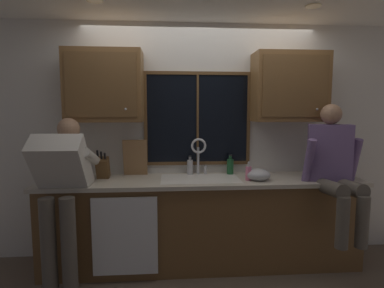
{
  "coord_description": "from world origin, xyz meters",
  "views": [
    {
      "loc": [
        -0.33,
        -3.34,
        1.62
      ],
      "look_at": [
        -0.11,
        -0.3,
        1.28
      ],
      "focal_mm": 28.4,
      "sensor_mm": 36.0,
      "label": 1
    }
  ],
  "objects_px": {
    "knife_block": "(103,168)",
    "soap_dispenser": "(248,173)",
    "person_sitting_on_counter": "(334,164)",
    "bottle_tall_clear": "(190,167)",
    "mixing_bowl": "(258,175)",
    "person_standing": "(62,185)",
    "cutting_board": "(135,158)",
    "bottle_green_glass": "(230,166)"
  },
  "relations": [
    {
      "from": "person_sitting_on_counter",
      "to": "soap_dispenser",
      "type": "xyz_separation_m",
      "value": [
        -0.79,
        0.17,
        -0.11
      ]
    },
    {
      "from": "person_standing",
      "to": "person_sitting_on_counter",
      "type": "height_order",
      "value": "person_sitting_on_counter"
    },
    {
      "from": "person_standing",
      "to": "bottle_green_glass",
      "type": "height_order",
      "value": "person_standing"
    },
    {
      "from": "person_standing",
      "to": "soap_dispenser",
      "type": "height_order",
      "value": "person_standing"
    },
    {
      "from": "bottle_green_glass",
      "to": "bottle_tall_clear",
      "type": "bearing_deg",
      "value": 177.85
    },
    {
      "from": "soap_dispenser",
      "to": "person_standing",
      "type": "bearing_deg",
      "value": -173.35
    },
    {
      "from": "bottle_green_glass",
      "to": "bottle_tall_clear",
      "type": "height_order",
      "value": "bottle_green_glass"
    },
    {
      "from": "knife_block",
      "to": "cutting_board",
      "type": "relative_size",
      "value": 0.81
    },
    {
      "from": "cutting_board",
      "to": "mixing_bowl",
      "type": "xyz_separation_m",
      "value": [
        1.26,
        -0.31,
        -0.14
      ]
    },
    {
      "from": "person_standing",
      "to": "knife_block",
      "type": "bearing_deg",
      "value": 54.84
    },
    {
      "from": "knife_block",
      "to": "soap_dispenser",
      "type": "bearing_deg",
      "value": -7.23
    },
    {
      "from": "knife_block",
      "to": "person_standing",
      "type": "bearing_deg",
      "value": -125.16
    },
    {
      "from": "person_standing",
      "to": "mixing_bowl",
      "type": "height_order",
      "value": "person_standing"
    },
    {
      "from": "bottle_green_glass",
      "to": "cutting_board",
      "type": "bearing_deg",
      "value": 179.53
    },
    {
      "from": "person_standing",
      "to": "bottle_tall_clear",
      "type": "relative_size",
      "value": 7.37
    },
    {
      "from": "person_sitting_on_counter",
      "to": "knife_block",
      "type": "bearing_deg",
      "value": 171.1
    },
    {
      "from": "mixing_bowl",
      "to": "soap_dispenser",
      "type": "bearing_deg",
      "value": -179.18
    },
    {
      "from": "person_sitting_on_counter",
      "to": "bottle_tall_clear",
      "type": "relative_size",
      "value": 6.01
    },
    {
      "from": "person_standing",
      "to": "cutting_board",
      "type": "bearing_deg",
      "value": 41.08
    },
    {
      "from": "knife_block",
      "to": "soap_dispenser",
      "type": "xyz_separation_m",
      "value": [
        1.47,
        -0.19,
        -0.04
      ]
    },
    {
      "from": "soap_dispenser",
      "to": "bottle_tall_clear",
      "type": "relative_size",
      "value": 0.91
    },
    {
      "from": "person_sitting_on_counter",
      "to": "mixing_bowl",
      "type": "xyz_separation_m",
      "value": [
        -0.69,
        0.17,
        -0.13
      ]
    },
    {
      "from": "person_standing",
      "to": "soap_dispenser",
      "type": "bearing_deg",
      "value": 6.65
    },
    {
      "from": "bottle_tall_clear",
      "to": "cutting_board",
      "type": "bearing_deg",
      "value": -179.2
    },
    {
      "from": "soap_dispenser",
      "to": "knife_block",
      "type": "bearing_deg",
      "value": 172.77
    },
    {
      "from": "person_sitting_on_counter",
      "to": "soap_dispenser",
      "type": "bearing_deg",
      "value": 168.06
    },
    {
      "from": "person_standing",
      "to": "bottle_green_glass",
      "type": "distance_m",
      "value": 1.7
    },
    {
      "from": "mixing_bowl",
      "to": "cutting_board",
      "type": "bearing_deg",
      "value": 166.12
    },
    {
      "from": "soap_dispenser",
      "to": "person_sitting_on_counter",
      "type": "bearing_deg",
      "value": -11.94
    },
    {
      "from": "knife_block",
      "to": "mixing_bowl",
      "type": "relative_size",
      "value": 1.33
    },
    {
      "from": "mixing_bowl",
      "to": "bottle_tall_clear",
      "type": "relative_size",
      "value": 1.15
    },
    {
      "from": "person_sitting_on_counter",
      "to": "cutting_board",
      "type": "xyz_separation_m",
      "value": [
        -1.95,
        0.48,
        0.01
      ]
    },
    {
      "from": "bottle_green_glass",
      "to": "person_standing",
      "type": "bearing_deg",
      "value": -162.65
    },
    {
      "from": "person_sitting_on_counter",
      "to": "bottle_green_glass",
      "type": "relative_size",
      "value": 5.79
    },
    {
      "from": "person_sitting_on_counter",
      "to": "knife_block",
      "type": "height_order",
      "value": "person_sitting_on_counter"
    },
    {
      "from": "bottle_tall_clear",
      "to": "soap_dispenser",
      "type": "bearing_deg",
      "value": -29.47
    },
    {
      "from": "soap_dispenser",
      "to": "bottle_green_glass",
      "type": "distance_m",
      "value": 0.33
    },
    {
      "from": "mixing_bowl",
      "to": "bottle_green_glass",
      "type": "relative_size",
      "value": 1.11
    },
    {
      "from": "person_sitting_on_counter",
      "to": "soap_dispenser",
      "type": "relative_size",
      "value": 6.61
    },
    {
      "from": "person_sitting_on_counter",
      "to": "cutting_board",
      "type": "distance_m",
      "value": 2.01
    },
    {
      "from": "soap_dispenser",
      "to": "bottle_green_glass",
      "type": "relative_size",
      "value": 0.88
    },
    {
      "from": "mixing_bowl",
      "to": "soap_dispenser",
      "type": "relative_size",
      "value": 1.27
    }
  ]
}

